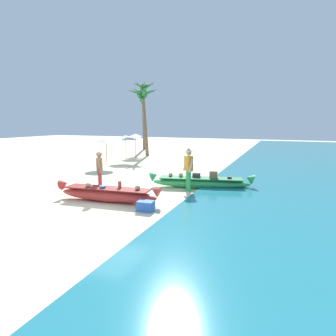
{
  "coord_description": "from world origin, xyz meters",
  "views": [
    {
      "loc": [
        5.98,
        -8.48,
        2.83
      ],
      "look_at": [
        1.5,
        2.45,
        0.9
      ],
      "focal_mm": 30.06,
      "sensor_mm": 36.0,
      "label": 1
    }
  ],
  "objects_px": {
    "person_tourist_customer": "(100,171)",
    "palm_tree_leaning_seaward": "(143,100)",
    "person_vendor_hatted": "(189,166)",
    "palm_tree_tall_inland": "(144,94)",
    "boat_red_foreground": "(108,194)",
    "boat_green_midground": "(201,182)",
    "cooler_box": "(146,206)"
  },
  "relations": [
    {
      "from": "person_tourist_customer",
      "to": "cooler_box",
      "type": "relative_size",
      "value": 3.31
    },
    {
      "from": "boat_green_midground",
      "to": "palm_tree_leaning_seaward",
      "type": "height_order",
      "value": "palm_tree_leaning_seaward"
    },
    {
      "from": "person_vendor_hatted",
      "to": "person_tourist_customer",
      "type": "height_order",
      "value": "person_vendor_hatted"
    },
    {
      "from": "boat_green_midground",
      "to": "cooler_box",
      "type": "xyz_separation_m",
      "value": [
        -0.76,
        -3.78,
        -0.1
      ]
    },
    {
      "from": "boat_green_midground",
      "to": "palm_tree_tall_inland",
      "type": "distance_m",
      "value": 18.76
    },
    {
      "from": "person_tourist_customer",
      "to": "palm_tree_tall_inland",
      "type": "relative_size",
      "value": 0.25
    },
    {
      "from": "person_vendor_hatted",
      "to": "person_tourist_customer",
      "type": "distance_m",
      "value": 3.55
    },
    {
      "from": "boat_red_foreground",
      "to": "cooler_box",
      "type": "height_order",
      "value": "boat_red_foreground"
    },
    {
      "from": "person_vendor_hatted",
      "to": "palm_tree_tall_inland",
      "type": "height_order",
      "value": "palm_tree_tall_inland"
    },
    {
      "from": "boat_green_midground",
      "to": "palm_tree_tall_inland",
      "type": "xyz_separation_m",
      "value": [
        -10.27,
        14.76,
        5.36
      ]
    },
    {
      "from": "boat_green_midground",
      "to": "person_vendor_hatted",
      "type": "relative_size",
      "value": 2.51
    },
    {
      "from": "cooler_box",
      "to": "boat_red_foreground",
      "type": "bearing_deg",
      "value": 161.93
    },
    {
      "from": "person_tourist_customer",
      "to": "palm_tree_tall_inland",
      "type": "height_order",
      "value": "palm_tree_tall_inland"
    },
    {
      "from": "cooler_box",
      "to": "person_vendor_hatted",
      "type": "bearing_deg",
      "value": 78.23
    },
    {
      "from": "boat_red_foreground",
      "to": "palm_tree_leaning_seaward",
      "type": "relative_size",
      "value": 0.72
    },
    {
      "from": "palm_tree_leaning_seaward",
      "to": "cooler_box",
      "type": "height_order",
      "value": "palm_tree_leaning_seaward"
    },
    {
      "from": "person_vendor_hatted",
      "to": "cooler_box",
      "type": "bearing_deg",
      "value": -98.41
    },
    {
      "from": "person_vendor_hatted",
      "to": "cooler_box",
      "type": "distance_m",
      "value": 3.18
    },
    {
      "from": "boat_green_midground",
      "to": "palm_tree_leaning_seaward",
      "type": "distance_m",
      "value": 13.12
    },
    {
      "from": "palm_tree_tall_inland",
      "to": "cooler_box",
      "type": "relative_size",
      "value": 13.4
    },
    {
      "from": "boat_red_foreground",
      "to": "person_vendor_hatted",
      "type": "relative_size",
      "value": 2.26
    },
    {
      "from": "boat_green_midground",
      "to": "person_tourist_customer",
      "type": "xyz_separation_m",
      "value": [
        -3.3,
        -2.67,
        0.72
      ]
    },
    {
      "from": "boat_red_foreground",
      "to": "palm_tree_leaning_seaward",
      "type": "xyz_separation_m",
      "value": [
        -5.21,
        12.97,
        4.38
      ]
    },
    {
      "from": "palm_tree_tall_inland",
      "to": "palm_tree_leaning_seaward",
      "type": "relative_size",
      "value": 1.23
    },
    {
      "from": "person_tourist_customer",
      "to": "cooler_box",
      "type": "xyz_separation_m",
      "value": [
        2.53,
        -1.1,
        -0.81
      ]
    },
    {
      "from": "palm_tree_leaning_seaward",
      "to": "cooler_box",
      "type": "xyz_separation_m",
      "value": [
        6.96,
        -13.43,
        -4.5
      ]
    },
    {
      "from": "boat_red_foreground",
      "to": "palm_tree_tall_inland",
      "type": "height_order",
      "value": "palm_tree_tall_inland"
    },
    {
      "from": "boat_red_foreground",
      "to": "cooler_box",
      "type": "distance_m",
      "value": 1.82
    },
    {
      "from": "person_tourist_customer",
      "to": "palm_tree_leaning_seaward",
      "type": "distance_m",
      "value": 13.6
    },
    {
      "from": "boat_red_foreground",
      "to": "boat_green_midground",
      "type": "xyz_separation_m",
      "value": [
        2.52,
        3.32,
        -0.02
      ]
    },
    {
      "from": "boat_red_foreground",
      "to": "person_vendor_hatted",
      "type": "bearing_deg",
      "value": 49.35
    },
    {
      "from": "boat_green_midground",
      "to": "palm_tree_leaning_seaward",
      "type": "xyz_separation_m",
      "value": [
        -7.73,
        9.65,
        4.4
      ]
    }
  ]
}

